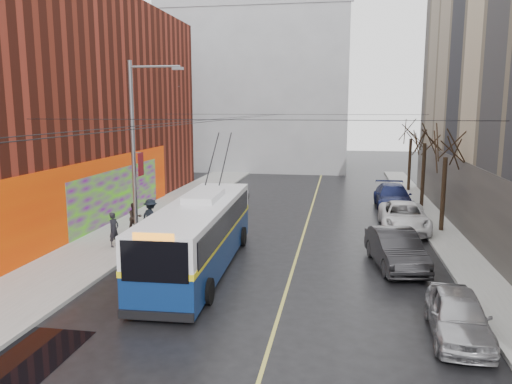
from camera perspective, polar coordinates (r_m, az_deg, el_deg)
ground at (r=14.44m, az=-5.37°, el=-18.70°), size 140.00×140.00×0.00m
sidewalk_left at (r=27.64m, az=-15.06°, el=-4.91°), size 4.00×60.00×0.15m
sidewalk_right at (r=25.81m, az=21.99°, el=-6.31°), size 2.00×60.00×0.15m
lane_line at (r=27.20m, az=5.39°, el=-5.00°), size 0.12×50.00×0.01m
building_left at (r=32.63m, az=-27.12°, el=8.82°), size 12.11×36.00×14.00m
building_far at (r=58.06m, az=0.35°, el=11.74°), size 20.50×12.10×18.00m
streetlight_pole at (r=24.29m, az=-13.50°, el=4.63°), size 2.65×0.60×9.00m
catenary_wires at (r=27.68m, az=-2.73°, el=8.36°), size 18.00×60.00×0.22m
tree_near at (r=28.88m, az=20.94°, el=5.27°), size 3.20×3.20×6.40m
tree_mid at (r=35.74m, az=18.81°, el=6.54°), size 3.20×3.20×6.68m
tree_far at (r=42.67m, az=17.33°, el=6.88°), size 3.20×3.20×6.57m
puddle at (r=16.02m, az=-25.60°, el=-16.64°), size 2.83×3.66×0.01m
pigeons_flying at (r=23.79m, az=-4.27°, el=11.11°), size 4.50×4.40×1.77m
trolleybus at (r=21.43m, az=-6.49°, el=-4.76°), size 3.08×11.83×5.56m
parked_car_a at (r=16.51m, az=22.10°, el=-12.93°), size 1.88×4.23×1.41m
parked_car_b at (r=22.53m, az=15.67°, el=-6.28°), size 2.50×5.16×1.63m
parked_car_c at (r=29.36m, az=16.53°, el=-2.72°), size 2.70×5.65×1.55m
parked_car_d at (r=35.35m, az=15.38°, el=-0.54°), size 2.39×5.73×1.66m
following_car at (r=35.08m, az=-3.13°, el=-0.36°), size 2.54×4.84×1.57m
pedestrian_a at (r=25.27m, az=-15.93°, el=-4.15°), size 0.54×0.69×1.69m
pedestrian_b at (r=27.77m, az=-13.68°, el=-2.89°), size 0.99×1.01×1.64m
pedestrian_c at (r=27.17m, az=-11.93°, el=-2.79°), size 1.42×1.20×1.91m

